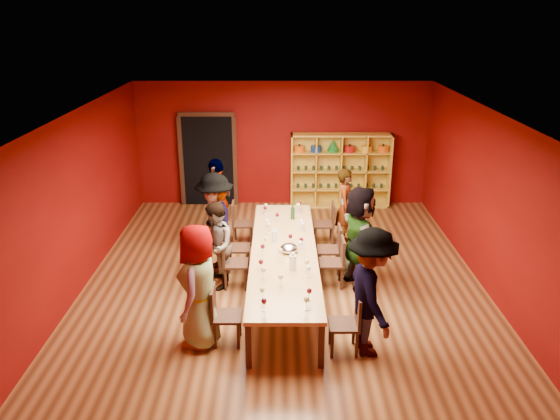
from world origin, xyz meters
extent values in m
cube|color=#593017|center=(0.00, 0.00, -0.01)|extent=(7.10, 9.10, 0.02)
cube|color=#5C0504|center=(0.00, 4.51, 1.50)|extent=(7.10, 0.02, 3.00)
cube|color=#5C0504|center=(0.00, -4.51, 1.50)|extent=(7.10, 0.02, 3.00)
cube|color=#5C0504|center=(-3.51, 0.00, 1.50)|extent=(0.02, 9.10, 3.00)
cube|color=#5C0504|center=(3.51, 0.00, 1.50)|extent=(0.02, 9.10, 3.00)
cube|color=silver|center=(0.00, 0.00, 3.01)|extent=(7.10, 9.10, 0.02)
cube|color=tan|center=(0.00, 0.00, 0.72)|extent=(1.10, 4.50, 0.06)
cube|color=black|center=(-0.49, -2.17, 0.34)|extent=(0.08, 0.08, 0.69)
cube|color=black|center=(-0.49, 2.17, 0.34)|extent=(0.08, 0.08, 0.69)
cube|color=black|center=(0.49, -2.17, 0.34)|extent=(0.08, 0.08, 0.69)
cube|color=black|center=(0.49, 2.17, 0.34)|extent=(0.08, 0.08, 0.69)
cube|color=black|center=(-1.80, 4.44, 1.10)|extent=(1.20, 0.14, 2.20)
cube|color=black|center=(-1.80, 4.37, 2.25)|extent=(1.32, 0.06, 0.10)
cube|color=black|center=(-2.45, 4.37, 1.10)|extent=(0.10, 0.06, 2.20)
cube|color=black|center=(-1.15, 4.37, 1.10)|extent=(0.10, 0.06, 2.20)
cube|color=gold|center=(0.22, 4.28, 0.90)|extent=(0.04, 0.40, 1.80)
cube|color=gold|center=(2.58, 4.28, 0.90)|extent=(0.04, 0.40, 1.80)
cube|color=gold|center=(1.40, 4.28, 1.78)|extent=(2.40, 0.40, 0.04)
cube|color=gold|center=(1.40, 4.28, 0.02)|extent=(2.40, 0.40, 0.04)
cube|color=gold|center=(1.40, 4.47, 0.90)|extent=(2.40, 0.02, 1.80)
cube|color=gold|center=(1.40, 4.28, 0.45)|extent=(2.36, 0.38, 0.03)
cube|color=gold|center=(1.40, 4.28, 0.90)|extent=(2.36, 0.38, 0.03)
cube|color=gold|center=(1.40, 4.28, 1.35)|extent=(2.36, 0.38, 0.03)
cube|color=gold|center=(0.80, 4.28, 0.90)|extent=(0.03, 0.38, 1.76)
cube|color=gold|center=(1.40, 4.28, 0.90)|extent=(0.03, 0.38, 1.76)
cube|color=gold|center=(2.00, 4.28, 0.90)|extent=(0.03, 0.38, 1.76)
cylinder|color=orange|center=(0.40, 4.28, 1.44)|extent=(0.26, 0.26, 0.15)
sphere|color=black|center=(0.40, 4.28, 1.53)|extent=(0.05, 0.05, 0.05)
cylinder|color=navy|center=(0.80, 4.28, 1.44)|extent=(0.26, 0.26, 0.15)
sphere|color=black|center=(0.80, 4.28, 1.53)|extent=(0.05, 0.05, 0.05)
cylinder|color=#1C7028|center=(1.20, 4.28, 1.41)|extent=(0.26, 0.26, 0.08)
cone|color=#1C7028|center=(1.20, 4.28, 1.56)|extent=(0.24, 0.24, 0.22)
cylinder|color=#A01212|center=(1.60, 4.28, 1.44)|extent=(0.26, 0.26, 0.15)
sphere|color=black|center=(1.60, 4.28, 1.53)|extent=(0.05, 0.05, 0.05)
cylinder|color=gold|center=(2.00, 4.28, 1.44)|extent=(0.26, 0.26, 0.15)
sphere|color=black|center=(2.00, 4.28, 1.53)|extent=(0.05, 0.05, 0.05)
cylinder|color=orange|center=(2.40, 4.28, 1.44)|extent=(0.26, 0.26, 0.15)
sphere|color=black|center=(2.40, 4.28, 1.53)|extent=(0.05, 0.05, 0.05)
cylinder|color=#1B3021|center=(0.38, 4.28, 0.52)|extent=(0.07, 0.07, 0.10)
cylinder|color=#1B3021|center=(0.56, 4.28, 0.52)|extent=(0.07, 0.07, 0.10)
cylinder|color=#1B3021|center=(0.75, 4.28, 0.52)|extent=(0.07, 0.07, 0.10)
cylinder|color=#1B3021|center=(0.93, 4.28, 0.52)|extent=(0.07, 0.07, 0.10)
cylinder|color=#1B3021|center=(1.12, 4.28, 0.52)|extent=(0.07, 0.07, 0.10)
cylinder|color=#1B3021|center=(1.30, 4.28, 0.52)|extent=(0.07, 0.07, 0.10)
cylinder|color=#1B3021|center=(1.49, 4.28, 0.52)|extent=(0.07, 0.07, 0.10)
cylinder|color=#1B3021|center=(1.67, 4.28, 0.52)|extent=(0.07, 0.07, 0.10)
cylinder|color=#1B3021|center=(1.86, 4.28, 0.52)|extent=(0.07, 0.07, 0.10)
cylinder|color=#1B3021|center=(2.04, 4.28, 0.52)|extent=(0.07, 0.07, 0.10)
cylinder|color=#1B3021|center=(2.23, 4.28, 0.52)|extent=(0.07, 0.07, 0.10)
cylinder|color=#1B3021|center=(2.42, 4.28, 0.52)|extent=(0.07, 0.07, 0.10)
cylinder|color=#1B3021|center=(0.38, 4.28, 0.97)|extent=(0.07, 0.07, 0.10)
cylinder|color=#1B3021|center=(0.56, 4.28, 0.97)|extent=(0.07, 0.07, 0.10)
cylinder|color=#1B3021|center=(0.75, 4.28, 0.97)|extent=(0.07, 0.07, 0.10)
cylinder|color=#1B3021|center=(0.93, 4.28, 0.97)|extent=(0.07, 0.07, 0.10)
cylinder|color=#1B3021|center=(1.12, 4.28, 0.97)|extent=(0.07, 0.07, 0.10)
cylinder|color=#1B3021|center=(1.30, 4.28, 0.97)|extent=(0.07, 0.07, 0.10)
cylinder|color=#1B3021|center=(1.49, 4.28, 0.97)|extent=(0.07, 0.07, 0.10)
cylinder|color=#1B3021|center=(1.67, 4.28, 0.97)|extent=(0.07, 0.07, 0.10)
cylinder|color=#1B3021|center=(1.86, 4.28, 0.97)|extent=(0.07, 0.07, 0.10)
cylinder|color=#1B3021|center=(2.04, 4.28, 0.97)|extent=(0.07, 0.07, 0.10)
cylinder|color=#1B3021|center=(2.23, 4.28, 0.97)|extent=(0.07, 0.07, 0.10)
cylinder|color=#1B3021|center=(2.42, 4.28, 0.97)|extent=(0.07, 0.07, 0.10)
cube|color=black|center=(-0.83, -1.57, 0.43)|extent=(0.42, 0.42, 0.04)
cube|color=black|center=(-1.02, -1.57, 0.67)|extent=(0.04, 0.40, 0.44)
cube|color=black|center=(-1.00, -1.74, 0.21)|extent=(0.04, 0.04, 0.41)
cube|color=black|center=(-0.66, -1.74, 0.21)|extent=(0.04, 0.04, 0.41)
cube|color=black|center=(-1.00, -1.40, 0.21)|extent=(0.04, 0.04, 0.41)
cube|color=black|center=(-0.66, -1.40, 0.21)|extent=(0.04, 0.04, 0.41)
imported|color=#505156|center=(-1.21, -1.57, 0.92)|extent=(0.62, 0.96, 1.84)
cube|color=black|center=(-0.83, 0.15, 0.43)|extent=(0.42, 0.42, 0.04)
cube|color=black|center=(-1.02, 0.15, 0.67)|extent=(0.04, 0.40, 0.44)
cube|color=black|center=(-1.00, -0.02, 0.21)|extent=(0.04, 0.04, 0.41)
cube|color=black|center=(-0.66, -0.02, 0.21)|extent=(0.04, 0.04, 0.41)
cube|color=black|center=(-1.00, 0.32, 0.21)|extent=(0.04, 0.04, 0.41)
cube|color=black|center=(-0.66, 0.32, 0.21)|extent=(0.04, 0.04, 0.41)
imported|color=#D28D96|center=(-1.17, 0.15, 0.77)|extent=(0.52, 0.80, 1.54)
cube|color=black|center=(-0.83, 0.80, 0.43)|extent=(0.42, 0.42, 0.04)
cube|color=black|center=(-1.02, 0.80, 0.67)|extent=(0.04, 0.40, 0.44)
cube|color=black|center=(-1.00, 0.63, 0.21)|extent=(0.04, 0.04, 0.41)
cube|color=black|center=(-0.66, 0.63, 0.21)|extent=(0.04, 0.04, 0.41)
cube|color=black|center=(-1.00, 0.97, 0.21)|extent=(0.04, 0.04, 0.41)
cube|color=black|center=(-0.66, 0.97, 0.21)|extent=(0.04, 0.04, 0.41)
imported|color=#5471AD|center=(-1.23, 0.80, 0.93)|extent=(0.83, 1.30, 1.86)
cube|color=black|center=(-0.83, 2.00, 0.43)|extent=(0.42, 0.42, 0.04)
cube|color=black|center=(-1.02, 2.00, 0.67)|extent=(0.04, 0.40, 0.44)
cube|color=black|center=(-1.00, 1.83, 0.21)|extent=(0.04, 0.04, 0.41)
cube|color=black|center=(-0.66, 1.83, 0.21)|extent=(0.04, 0.04, 0.41)
cube|color=black|center=(-1.00, 2.17, 0.21)|extent=(0.04, 0.04, 0.41)
cube|color=black|center=(-0.66, 2.17, 0.21)|extent=(0.04, 0.04, 0.41)
imported|color=#131534|center=(-1.32, 2.00, 0.91)|extent=(0.78, 1.16, 1.82)
cube|color=black|center=(0.83, -1.79, 0.43)|extent=(0.42, 0.42, 0.04)
cube|color=black|center=(1.02, -1.79, 0.67)|extent=(0.04, 0.40, 0.44)
cube|color=black|center=(0.66, -1.96, 0.21)|extent=(0.04, 0.04, 0.41)
cube|color=black|center=(1.00, -1.96, 0.21)|extent=(0.04, 0.04, 0.41)
cube|color=black|center=(0.66, -1.62, 0.21)|extent=(0.04, 0.04, 0.41)
cube|color=black|center=(1.00, -1.62, 0.21)|extent=(0.04, 0.04, 0.41)
imported|color=silver|center=(1.19, -1.79, 0.94)|extent=(0.66, 1.27, 1.87)
cube|color=black|center=(0.83, 0.17, 0.43)|extent=(0.42, 0.42, 0.04)
cube|color=black|center=(1.02, 0.17, 0.67)|extent=(0.04, 0.40, 0.44)
cube|color=black|center=(0.66, 0.00, 0.21)|extent=(0.04, 0.04, 0.41)
cube|color=black|center=(1.00, 0.00, 0.21)|extent=(0.04, 0.04, 0.41)
cube|color=black|center=(0.66, 0.34, 0.21)|extent=(0.04, 0.04, 0.41)
cube|color=black|center=(1.00, 0.34, 0.21)|extent=(0.04, 0.04, 0.41)
imported|color=#517CA7|center=(1.30, 0.17, 0.92)|extent=(0.92, 1.77, 1.83)
cube|color=black|center=(0.83, 0.72, 0.43)|extent=(0.42, 0.42, 0.04)
cube|color=black|center=(1.02, 0.72, 0.67)|extent=(0.04, 0.40, 0.44)
cube|color=black|center=(0.66, 0.55, 0.21)|extent=(0.04, 0.04, 0.41)
cube|color=black|center=(1.00, 0.55, 0.21)|extent=(0.04, 0.04, 0.41)
cube|color=black|center=(0.66, 0.89, 0.21)|extent=(0.04, 0.04, 0.41)
cube|color=black|center=(1.00, 0.89, 0.21)|extent=(0.04, 0.04, 0.41)
imported|color=black|center=(1.33, 0.72, 0.75)|extent=(0.59, 0.82, 1.51)
cube|color=black|center=(0.83, 1.97, 0.43)|extent=(0.42, 0.42, 0.04)
cube|color=black|center=(1.02, 1.97, 0.67)|extent=(0.04, 0.40, 0.44)
cube|color=black|center=(0.66, 1.80, 0.21)|extent=(0.04, 0.04, 0.41)
cube|color=black|center=(1.00, 1.80, 0.21)|extent=(0.04, 0.04, 0.41)
cube|color=black|center=(0.66, 2.14, 0.21)|extent=(0.04, 0.04, 0.41)
cube|color=black|center=(1.00, 2.14, 0.21)|extent=(0.04, 0.04, 0.41)
imported|color=beige|center=(1.27, 1.97, 0.81)|extent=(0.55, 0.67, 1.61)
cylinder|color=white|center=(-0.31, -1.02, 0.75)|extent=(0.06, 0.06, 0.01)
cylinder|color=white|center=(-0.31, -1.02, 0.81)|extent=(0.01, 0.01, 0.11)
ellipsoid|color=#D5C985|center=(-0.31, -1.02, 0.90)|extent=(0.08, 0.08, 0.09)
cylinder|color=white|center=(0.29, -1.92, 0.75)|extent=(0.07, 0.07, 0.01)
cylinder|color=white|center=(0.29, -1.92, 0.81)|extent=(0.01, 0.01, 0.11)
ellipsoid|color=#D5C985|center=(0.29, -1.92, 0.91)|extent=(0.08, 0.08, 0.09)
cylinder|color=white|center=(-0.32, -1.63, 0.75)|extent=(0.06, 0.06, 0.01)
cylinder|color=white|center=(-0.32, -1.63, 0.81)|extent=(0.01, 0.01, 0.10)
ellipsoid|color=#D5C985|center=(-0.32, -1.63, 0.89)|extent=(0.07, 0.07, 0.09)
cylinder|color=white|center=(-0.34, 1.83, 0.75)|extent=(0.06, 0.06, 0.01)
cylinder|color=white|center=(-0.34, 1.83, 0.81)|extent=(0.01, 0.01, 0.10)
ellipsoid|color=#D5C985|center=(-0.34, 1.83, 0.89)|extent=(0.07, 0.07, 0.09)
cylinder|color=white|center=(-0.35, -0.14, 0.75)|extent=(0.06, 0.06, 0.01)
cylinder|color=white|center=(-0.35, -0.14, 0.81)|extent=(0.01, 0.01, 0.10)
ellipsoid|color=#490712|center=(-0.35, -0.14, 0.89)|extent=(0.07, 0.07, 0.08)
cylinder|color=white|center=(-0.36, -0.74, 0.75)|extent=(0.06, 0.06, 0.01)
cylinder|color=white|center=(-0.36, -0.74, 0.81)|extent=(0.01, 0.01, 0.10)
ellipsoid|color=#490712|center=(-0.36, -0.74, 0.89)|extent=(0.07, 0.07, 0.09)
cylinder|color=white|center=(0.35, -0.75, 0.75)|extent=(0.06, 0.06, 0.01)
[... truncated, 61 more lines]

